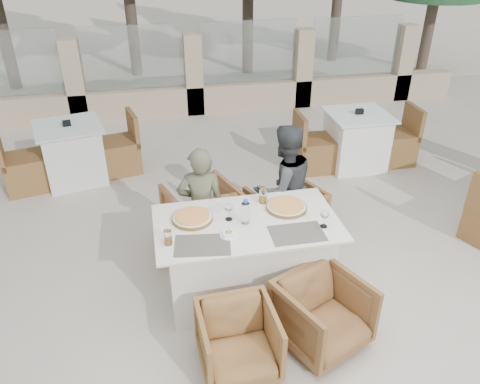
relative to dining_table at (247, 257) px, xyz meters
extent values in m
plane|color=beige|center=(0.10, 0.03, -0.39)|extent=(80.00, 80.00, 0.00)
cube|color=beige|center=(0.10, 14.03, -0.38)|extent=(30.00, 16.00, 0.01)
cube|color=#5C584F|center=(-0.42, -0.26, 0.39)|extent=(0.49, 0.36, 0.00)
cube|color=#5E5951|center=(0.37, -0.25, 0.39)|extent=(0.45, 0.31, 0.00)
cylinder|color=orange|center=(-0.46, 0.13, 0.41)|extent=(0.42, 0.42, 0.05)
cylinder|color=orange|center=(0.40, 0.14, 0.41)|extent=(0.43, 0.43, 0.05)
cylinder|color=#B9DDF4|center=(-0.02, -0.01, 0.50)|extent=(0.08, 0.08, 0.24)
cylinder|color=#C6781C|center=(-0.69, -0.18, 0.45)|extent=(0.07, 0.07, 0.13)
cylinder|color=gold|center=(0.21, 0.29, 0.45)|extent=(0.08, 0.08, 0.14)
imported|color=#9B6338|center=(-0.28, 0.89, -0.06)|extent=(0.89, 0.90, 0.65)
imported|color=brown|center=(0.58, 0.75, -0.07)|extent=(0.88, 0.89, 0.62)
imported|color=olive|center=(-0.25, -0.84, -0.12)|extent=(0.61, 0.62, 0.54)
imported|color=brown|center=(0.47, -0.73, -0.09)|extent=(0.85, 0.86, 0.60)
imported|color=#585840|center=(-0.33, 0.56, 0.24)|extent=(0.47, 0.33, 1.25)
imported|color=#3A3E40|center=(0.52, 0.66, 0.30)|extent=(0.78, 0.67, 1.36)
camera|label=1|loc=(-0.74, -3.29, 2.64)|focal=35.00mm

